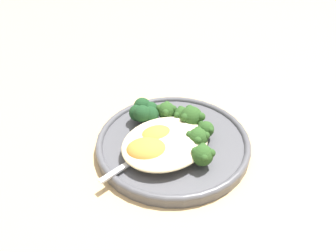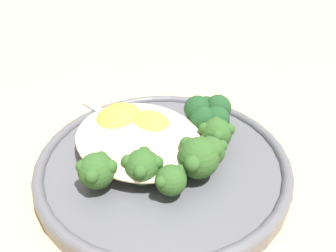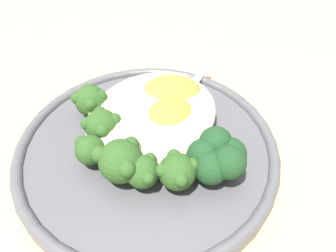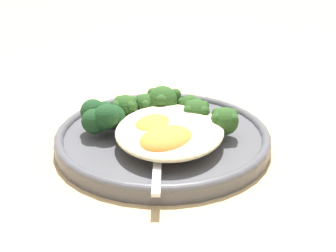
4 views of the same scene
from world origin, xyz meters
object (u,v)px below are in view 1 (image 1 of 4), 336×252
(quinoa_mound, at_px, (164,142))
(broccoli_stalk_2, at_px, (192,131))
(spoon, at_px, (143,153))
(broccoli_stalk_0, at_px, (196,152))
(broccoli_stalk_4, at_px, (177,120))
(sweet_potato_chunk_1, at_px, (148,151))
(broccoli_stalk_5, at_px, (166,114))
(broccoli_stalk_1, at_px, (190,137))
(plate, at_px, (173,143))
(broccoli_stalk_3, at_px, (188,119))
(sweet_potato_chunk_0, at_px, (157,137))
(kale_tuft, at_px, (145,111))

(quinoa_mound, xyz_separation_m, broccoli_stalk_2, (0.06, -0.01, -0.00))
(spoon, bearing_deg, broccoli_stalk_0, 129.38)
(quinoa_mound, distance_m, broccoli_stalk_4, 0.06)
(sweet_potato_chunk_1, bearing_deg, broccoli_stalk_5, 34.48)
(broccoli_stalk_1, bearing_deg, plate, 176.31)
(sweet_potato_chunk_1, bearing_deg, broccoli_stalk_0, -41.18)
(broccoli_stalk_0, bearing_deg, broccoli_stalk_2, 140.93)
(broccoli_stalk_3, bearing_deg, quinoa_mound, -159.79)
(broccoli_stalk_0, relative_size, sweet_potato_chunk_0, 2.02)
(quinoa_mound, xyz_separation_m, broccoli_stalk_3, (0.07, 0.01, 0.01))
(quinoa_mound, relative_size, broccoli_stalk_1, 1.70)
(broccoli_stalk_5, relative_size, kale_tuft, 1.28)
(broccoli_stalk_1, relative_size, sweet_potato_chunk_1, 1.28)
(kale_tuft, bearing_deg, broccoli_stalk_0, -89.55)
(broccoli_stalk_0, bearing_deg, broccoli_stalk_1, 149.64)
(quinoa_mound, distance_m, broccoli_stalk_1, 0.04)
(broccoli_stalk_2, bearing_deg, broccoli_stalk_3, 101.84)
(plate, distance_m, quinoa_mound, 0.04)
(broccoli_stalk_4, height_order, kale_tuft, kale_tuft)
(quinoa_mound, bearing_deg, spoon, 169.59)
(quinoa_mound, height_order, broccoli_stalk_4, broccoli_stalk_4)
(broccoli_stalk_5, height_order, spoon, broccoli_stalk_5)
(broccoli_stalk_0, relative_size, broccoli_stalk_3, 1.44)
(broccoli_stalk_3, relative_size, sweet_potato_chunk_0, 1.41)
(broccoli_stalk_3, distance_m, broccoli_stalk_4, 0.02)
(broccoli_stalk_1, distance_m, sweet_potato_chunk_1, 0.08)
(broccoli_stalk_0, relative_size, sweet_potato_chunk_1, 1.73)
(plate, distance_m, broccoli_stalk_1, 0.04)
(plate, relative_size, broccoli_stalk_1, 3.03)
(broccoli_stalk_1, xyz_separation_m, broccoli_stalk_5, (0.01, 0.07, 0.00))
(broccoli_stalk_1, distance_m, kale_tuft, 0.11)
(plate, relative_size, quinoa_mound, 1.78)
(kale_tuft, bearing_deg, broccoli_stalk_4, -57.36)
(broccoli_stalk_2, distance_m, kale_tuft, 0.10)
(quinoa_mound, distance_m, kale_tuft, 0.09)
(broccoli_stalk_3, xyz_separation_m, sweet_potato_chunk_1, (-0.10, -0.02, -0.00))
(broccoli_stalk_2, bearing_deg, sweet_potato_chunk_0, -163.81)
(quinoa_mound, xyz_separation_m, kale_tuft, (0.02, 0.08, 0.01))
(broccoli_stalk_0, height_order, broccoli_stalk_4, broccoli_stalk_0)
(broccoli_stalk_5, bearing_deg, kale_tuft, 85.56)
(broccoli_stalk_5, bearing_deg, broccoli_stalk_1, -144.32)
(broccoli_stalk_2, bearing_deg, quinoa_mound, -150.14)
(quinoa_mound, height_order, broccoli_stalk_3, broccoli_stalk_3)
(broccoli_stalk_0, distance_m, kale_tuft, 0.14)
(broccoli_stalk_4, bearing_deg, broccoli_stalk_0, -125.32)
(broccoli_stalk_0, bearing_deg, broccoli_stalk_4, 156.25)
(broccoli_stalk_0, bearing_deg, spoon, -138.03)
(broccoli_stalk_0, height_order, broccoli_stalk_5, same)
(broccoli_stalk_0, bearing_deg, broccoli_stalk_5, 163.72)
(sweet_potato_chunk_0, bearing_deg, broccoli_stalk_4, 14.31)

